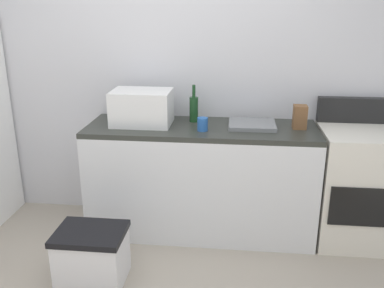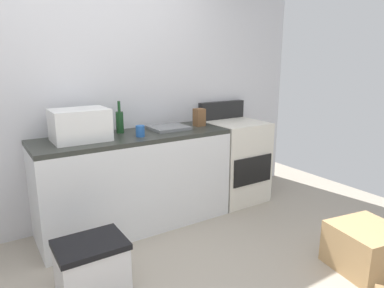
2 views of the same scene
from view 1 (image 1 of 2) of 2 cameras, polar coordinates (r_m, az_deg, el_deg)
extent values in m
cube|color=silver|center=(3.56, -3.05, 10.31)|extent=(5.00, 0.10, 2.60)
cube|color=silver|center=(3.43, 1.24, -5.15)|extent=(1.80, 0.60, 0.86)
cube|color=#2D302B|center=(3.28, 1.30, 2.08)|extent=(1.80, 0.60, 0.04)
cube|color=silver|center=(3.54, 21.39, -5.36)|extent=(0.60, 0.60, 0.90)
cube|color=black|center=(3.29, 22.63, -7.97)|extent=(0.52, 0.02, 0.30)
cube|color=black|center=(3.61, 21.40, 4.33)|extent=(0.60, 0.08, 0.20)
cube|color=white|center=(3.33, -6.82, 4.96)|extent=(0.46, 0.34, 0.27)
cube|color=slate|center=(3.30, 8.18, 2.64)|extent=(0.36, 0.32, 0.03)
cylinder|color=#193F1E|center=(3.38, 0.25, 4.72)|extent=(0.07, 0.07, 0.20)
cylinder|color=#193F1E|center=(3.35, 0.25, 7.21)|extent=(0.03, 0.03, 0.10)
cylinder|color=#2659A5|center=(3.15, 1.45, 2.71)|extent=(0.08, 0.08, 0.10)
cube|color=brown|center=(3.30, 14.46, 3.58)|extent=(0.10, 0.10, 0.18)
cube|color=silver|center=(3.02, -13.43, -14.87)|extent=(0.44, 0.34, 0.34)
cube|color=black|center=(2.92, -13.71, -11.76)|extent=(0.46, 0.36, 0.04)
camera|label=2|loc=(1.53, -72.72, -3.85)|focal=32.19mm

